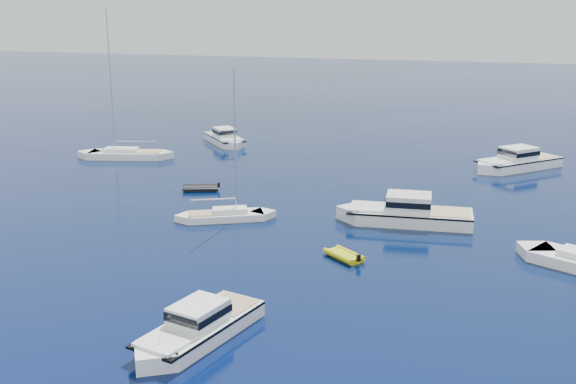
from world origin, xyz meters
TOP-DOWN VIEW (x-y plane):
  - ground at (0.00, 0.00)m, footprint 400.00×400.00m
  - motor_cruiser_near at (-0.86, 4.03)m, footprint 5.10×9.96m
  - motor_cruiser_centre at (6.56, 27.67)m, footprint 12.01×4.74m
  - motor_cruiser_distant at (15.08, 50.48)m, footprint 10.50×10.80m
  - motor_cruiser_horizon at (-20.12, 54.06)m, footprint 8.70×9.25m
  - sailboat_centre at (-7.58, 24.12)m, footprint 8.76×6.02m
  - sailboat_far_l at (-27.72, 42.60)m, footprint 12.13×5.93m
  - tender_yellow at (3.74, 18.17)m, footprint 3.53×3.31m
  - tender_grey_far at (-13.48, 32.03)m, footprint 3.94×3.04m

SIDE VIEW (x-z plane):
  - ground at x=0.00m, z-range 0.00..0.00m
  - motor_cruiser_near at x=-0.86m, z-range -1.25..1.25m
  - motor_cruiser_centre at x=6.56m, z-range -1.54..1.54m
  - motor_cruiser_distant at x=15.08m, z-range -1.51..1.51m
  - motor_cruiser_horizon at x=-20.12m, z-range -1.28..1.28m
  - sailboat_centre at x=-7.58m, z-range -6.39..6.39m
  - sailboat_far_l at x=-27.72m, z-range -8.63..8.63m
  - tender_yellow at x=3.74m, z-range -0.47..0.47m
  - tender_grey_far at x=-13.48m, z-range -0.47..0.47m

